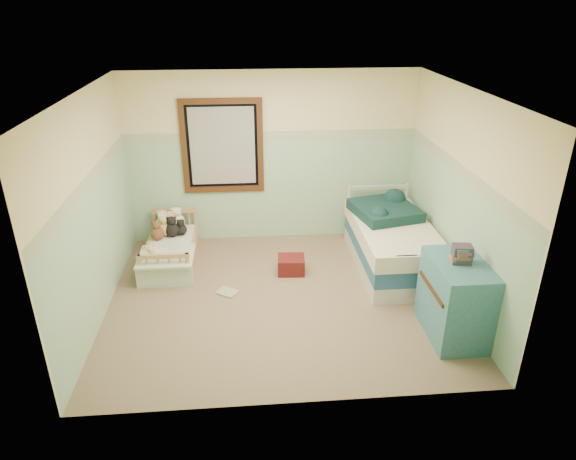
{
  "coord_description": "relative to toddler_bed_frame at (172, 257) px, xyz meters",
  "views": [
    {
      "loc": [
        -0.37,
        -5.35,
        3.4
      ],
      "look_at": [
        0.12,
        0.35,
        0.76
      ],
      "focal_mm": 31.7,
      "sensor_mm": 36.0,
      "label": 1
    }
  ],
  "objects": [
    {
      "name": "toddler_bed_frame",
      "position": [
        0.0,
        0.0,
        0.0
      ],
      "size": [
        0.66,
        1.31,
        0.17
      ],
      "primitive_type": "cube",
      "color": "#9C774A",
      "rests_on": "floor"
    },
    {
      "name": "twin_boxspring",
      "position": [
        3.01,
        -0.41,
        0.25
      ],
      "size": [
        0.92,
        1.85,
        0.22
      ],
      "primitive_type": "cube",
      "color": "#255283",
      "rests_on": "twin_bed_frame"
    },
    {
      "name": "extra_plush_0",
      "position": [
        -0.15,
        0.48,
        0.31
      ],
      "size": [
        0.2,
        0.2,
        0.2
      ],
      "primitive_type": "sphere",
      "color": "beige",
      "rests_on": "toddler_mattress"
    },
    {
      "name": "plush_floor_cream",
      "position": [
        -0.15,
        -0.29,
        0.05
      ],
      "size": [
        0.27,
        0.27,
        0.27
      ],
      "primitive_type": "sphere",
      "color": "beige",
      "rests_on": "floor"
    },
    {
      "name": "window_blinds",
      "position": [
        0.76,
        0.72,
        1.37
      ],
      "size": [
        0.92,
        0.01,
        1.12
      ],
      "primitive_type": "cube",
      "color": "#B9B9B1",
      "rests_on": "window_frame"
    },
    {
      "name": "wall_back",
      "position": [
        1.46,
        0.75,
        1.17
      ],
      "size": [
        4.2,
        0.04,
        2.5
      ],
      "primitive_type": "cube",
      "color": "beige",
      "rests_on": "floor"
    },
    {
      "name": "wall_left",
      "position": [
        -0.64,
        -1.05,
        1.17
      ],
      "size": [
        0.04,
        3.6,
        2.5
      ],
      "primitive_type": "cube",
      "color": "beige",
      "rests_on": "floor"
    },
    {
      "name": "extra_plush_5",
      "position": [
        -0.04,
        0.49,
        0.29
      ],
      "size": [
        0.17,
        0.17,
        0.17
      ],
      "primitive_type": "sphere",
      "color": "beige",
      "rests_on": "toddler_mattress"
    },
    {
      "name": "book_stack",
      "position": [
        3.27,
        -1.92,
        0.89
      ],
      "size": [
        0.21,
        0.18,
        0.19
      ],
      "primitive_type": "cube",
      "rotation": [
        0.0,
        0.0,
        -0.15
      ],
      "color": "#4E3434",
      "rests_on": "dresser"
    },
    {
      "name": "plush_bed_dark",
      "position": [
        0.13,
        0.28,
        0.28
      ],
      "size": [
        0.16,
        0.16,
        0.16
      ],
      "primitive_type": "sphere",
      "color": "black",
      "rests_on": "toddler_mattress"
    },
    {
      "name": "ceiling",
      "position": [
        1.46,
        -1.05,
        2.43
      ],
      "size": [
        4.2,
        3.6,
        0.02
      ],
      "primitive_type": "cube",
      "color": "white",
      "rests_on": "wall_back"
    },
    {
      "name": "wall_right",
      "position": [
        3.56,
        -1.05,
        1.17
      ],
      "size": [
        0.04,
        3.6,
        2.5
      ],
      "primitive_type": "cube",
      "color": "beige",
      "rests_on": "floor"
    },
    {
      "name": "toddler_mattress",
      "position": [
        0.0,
        0.0,
        0.14
      ],
      "size": [
        0.6,
        1.26,
        0.12
      ],
      "primitive_type": "cube",
      "color": "white",
      "rests_on": "toddler_bed_frame"
    },
    {
      "name": "dresser",
      "position": [
        3.27,
        -1.94,
        0.36
      ],
      "size": [
        0.55,
        0.88,
        0.88
      ],
      "primitive_type": "cube",
      "color": "#3A6378",
      "rests_on": "floor"
    },
    {
      "name": "plush_bed_tan",
      "position": [
        -0.1,
        0.28,
        0.31
      ],
      "size": [
        0.2,
        0.2,
        0.2
      ],
      "primitive_type": "sphere",
      "color": "#E0C37D",
      "rests_on": "toddler_mattress"
    },
    {
      "name": "border_strip",
      "position": [
        1.46,
        0.74,
        1.49
      ],
      "size": [
        4.2,
        0.01,
        0.15
      ],
      "primitive_type": "cube",
      "color": "slate",
      "rests_on": "wall_back"
    },
    {
      "name": "floor_book",
      "position": [
        0.79,
        -0.89,
        -0.07
      ],
      "size": [
        0.31,
        0.29,
        0.02
      ],
      "primitive_type": "cube",
      "rotation": [
        0.0,
        0.0,
        -0.58
      ],
      "color": "gold",
      "rests_on": "floor"
    },
    {
      "name": "wall_front",
      "position": [
        1.46,
        -2.85,
        1.17
      ],
      "size": [
        4.2,
        0.04,
        2.5
      ],
      "primitive_type": "cube",
      "color": "beige",
      "rests_on": "floor"
    },
    {
      "name": "window_frame",
      "position": [
        0.76,
        0.71,
        1.37
      ],
      "size": [
        1.16,
        0.06,
        1.36
      ],
      "primitive_type": "cube",
      "color": "#422210",
      "rests_on": "wall_back"
    },
    {
      "name": "plush_floor_tan",
      "position": [
        -0.24,
        -0.19,
        0.04
      ],
      "size": [
        0.25,
        0.25,
        0.25
      ],
      "primitive_type": "sphere",
      "color": "#E0C37D",
      "rests_on": "floor"
    },
    {
      "name": "extra_plush_3",
      "position": [
        -0.13,
        0.38,
        0.3
      ],
      "size": [
        0.2,
        0.2,
        0.2
      ],
      "primitive_type": "sphere",
      "color": "white",
      "rests_on": "toddler_mattress"
    },
    {
      "name": "teal_blanket",
      "position": [
        2.96,
        -0.11,
        0.65
      ],
      "size": [
        0.95,
        0.99,
        0.14
      ],
      "primitive_type": "cube",
      "rotation": [
        0.0,
        0.0,
        0.23
      ],
      "color": "black",
      "rests_on": "twin_mattress"
    },
    {
      "name": "plush_bed_white",
      "position": [
        0.05,
        0.5,
        0.32
      ],
      "size": [
        0.23,
        0.23,
        0.23
      ],
      "primitive_type": "sphere",
      "color": "white",
      "rests_on": "toddler_mattress"
    },
    {
      "name": "patchwork_quilt",
      "position": [
        0.0,
        -0.41,
        0.22
      ],
      "size": [
        0.71,
        0.66,
        0.03
      ],
      "primitive_type": "cube",
      "color": "#81B4CC",
      "rests_on": "toddler_mattress"
    },
    {
      "name": "twin_bed_frame",
      "position": [
        3.01,
        -0.41,
        0.03
      ],
      "size": [
        0.92,
        1.85,
        0.22
      ],
      "primitive_type": "cube",
      "color": "silver",
      "rests_on": "floor"
    },
    {
      "name": "extra_plush_4",
      "position": [
        0.01,
        0.24,
        0.31
      ],
      "size": [
        0.2,
        0.2,
        0.2
      ],
      "primitive_type": "sphere",
      "color": "black",
      "rests_on": "toddler_mattress"
    },
    {
      "name": "extra_plush_2",
      "position": [
        -0.19,
        0.15,
        0.3
      ],
      "size": [
        0.19,
        0.19,
        0.19
      ],
      "primitive_type": "sphere",
      "color": "brown",
      "rests_on": "toddler_mattress"
    },
    {
      "name": "red_pillow",
      "position": [
        1.64,
        -0.42,
        0.03
      ],
      "size": [
        0.37,
        0.33,
        0.22
      ],
      "primitive_type": "cube",
      "rotation": [
        0.0,
        0.0,
        -0.07
      ],
      "color": "maroon",
      "rests_on": "floor"
    },
    {
      "name": "floor",
      "position": [
        1.46,
        -1.05,
        -0.09
      ],
      "size": [
        4.2,
        3.6,
        0.02
      ],
      "primitive_type": "cube",
      "color": "brown",
      "rests_on": "ground"
    },
    {
      "name": "twin_mattress",
      "position": [
        3.01,
        -0.41,
        0.47
      ],
      "size": [
        0.96,
        1.88,
        0.22
      ],
      "primitive_type": "cube",
      "color": "#F1E9CF",
      "rests_on": "twin_boxspring"
    },
    {
      "name": "plush_bed_brown",
      "position": [
        -0.15,
        0.5,
        0.3
      ],
      "size": [
        0.19,
        0.19,
        0.19
      ],
      "primitive_type": "sphere",
      "color": "brown",
      "rests_on": "toddler_mattress"
    },
    {
      "name": "extra_plush_1",
      "position": [
        -0.04,
        0.45,
        0.31
      ],
      "size": [
        0.2,
        0.2,
        0.2
      ],
      "primitive_type": "sphere",
      "color": "#E0C37D",
      "rests_on": "toddler_mattress"
    },
    {
      "name": "wainscot_mint",
      "position": [
        1.46,
        0.74,
        0.67
      ],
      "size": [
        4.2,
        0.01,
        1.5
      ],
      "primitive_type": "cube",
      "color": "#92C194",
      "rests_on": "floor"
    }
  ]
}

